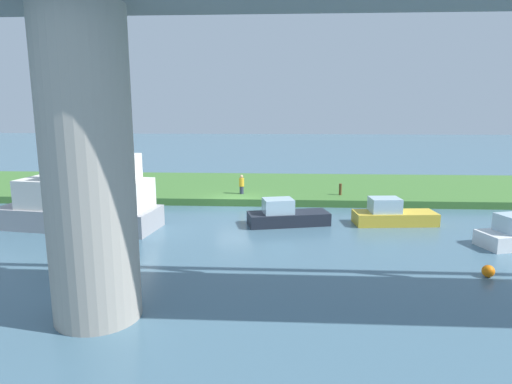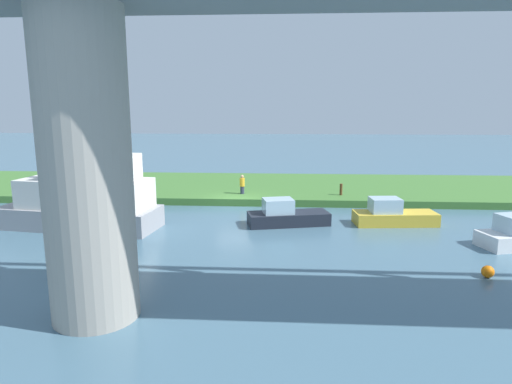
% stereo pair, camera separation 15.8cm
% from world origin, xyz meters
% --- Properties ---
extents(ground_plane, '(160.00, 160.00, 0.00)m').
position_xyz_m(ground_plane, '(0.00, 0.00, 0.00)').
color(ground_plane, '#476B7F').
extents(grassy_bank, '(80.00, 12.00, 0.50)m').
position_xyz_m(grassy_bank, '(0.00, -6.00, 0.25)').
color(grassy_bank, '#427533').
rests_on(grassy_bank, ground).
extents(bridge_pylon, '(2.77, 2.77, 9.74)m').
position_xyz_m(bridge_pylon, '(2.78, 16.45, 4.87)').
color(bridge_pylon, '#9E998E').
rests_on(bridge_pylon, ground).
extents(person_on_bank, '(0.40, 0.40, 1.39)m').
position_xyz_m(person_on_bank, '(-0.30, -2.01, 1.20)').
color(person_on_bank, '#2D334C').
rests_on(person_on_bank, grassy_bank).
extents(mooring_post, '(0.20, 0.20, 0.82)m').
position_xyz_m(mooring_post, '(-7.44, -1.95, 0.91)').
color(mooring_post, brown).
rests_on(mooring_post, grassy_bank).
extents(motorboat_red, '(9.35, 4.22, 4.61)m').
position_xyz_m(motorboat_red, '(7.93, 5.93, 1.71)').
color(motorboat_red, '#99999E').
rests_on(motorboat_red, ground).
extents(motorboat_white, '(4.92, 2.69, 1.56)m').
position_xyz_m(motorboat_white, '(-3.47, 4.60, 0.56)').
color(motorboat_white, '#1E232D').
rests_on(motorboat_white, ground).
extents(pontoon_yellow, '(4.84, 2.10, 1.57)m').
position_xyz_m(pontoon_yellow, '(-9.67, 4.11, 0.56)').
color(pontoon_yellow, gold).
rests_on(pontoon_yellow, ground).
extents(marker_buoy, '(0.50, 0.50, 0.50)m').
position_xyz_m(marker_buoy, '(-11.57, 12.22, 0.25)').
color(marker_buoy, orange).
rests_on(marker_buoy, ground).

